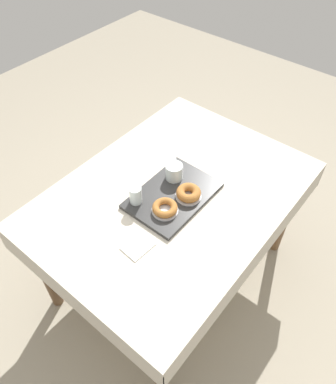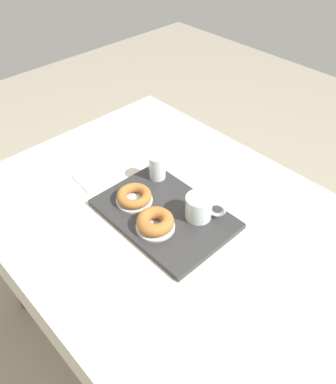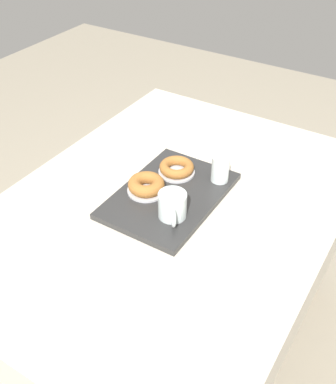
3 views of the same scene
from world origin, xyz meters
name	(u,v)px [view 2 (image 2 of 3)]	position (x,y,z in m)	size (l,w,h in m)	color
ground_plane	(171,331)	(0.00, 0.00, 0.00)	(6.00, 6.00, 0.00)	gray
dining_table	(172,237)	(0.00, 0.00, 0.66)	(1.37, 1.01, 0.76)	beige
serving_tray	(164,214)	(-0.02, -0.01, 0.77)	(0.44, 0.31, 0.02)	#2D2D2D
tea_mug_left	(199,208)	(0.07, 0.05, 0.82)	(0.12, 0.10, 0.08)	silver
water_glass_near	(157,168)	(-0.17, 0.09, 0.82)	(0.06, 0.06, 0.09)	silver
donut_plate_left	(134,200)	(-0.13, -0.05, 0.78)	(0.13, 0.13, 0.01)	silver
sugar_donut_left	(134,196)	(-0.13, -0.05, 0.80)	(0.12, 0.12, 0.03)	#A3662D
donut_plate_right	(155,227)	(0.01, -0.08, 0.78)	(0.13, 0.13, 0.01)	silver
sugar_donut_right	(155,221)	(0.01, -0.08, 0.81)	(0.12, 0.12, 0.04)	#A3662D
paper_napkin	(92,178)	(-0.35, -0.08, 0.76)	(0.13, 0.10, 0.01)	white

